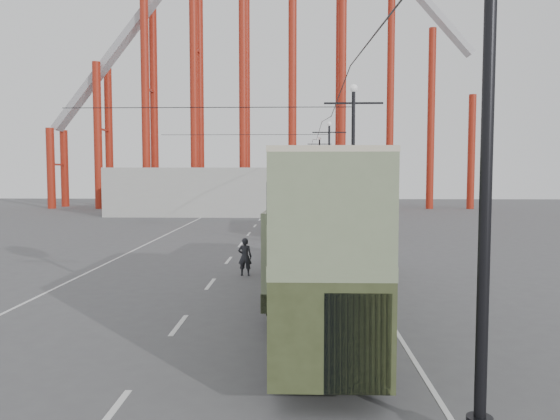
{
  "coord_description": "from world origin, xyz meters",
  "views": [
    {
      "loc": [
        2.52,
        -11.96,
        4.6
      ],
      "look_at": [
        1.83,
        10.7,
        3.0
      ],
      "focal_mm": 35.0,
      "sensor_mm": 36.0,
      "label": 1
    }
  ],
  "objects_px": {
    "double_decker_bus": "(320,238)",
    "pedestrian": "(245,257)",
    "single_decker_green": "(314,240)",
    "single_decker_cream": "(314,211)"
  },
  "relations": [
    {
      "from": "single_decker_green",
      "to": "single_decker_cream",
      "type": "distance_m",
      "value": 18.57
    },
    {
      "from": "double_decker_bus",
      "to": "pedestrian",
      "type": "relative_size",
      "value": 5.6
    },
    {
      "from": "single_decker_cream",
      "to": "pedestrian",
      "type": "distance_m",
      "value": 16.2
    },
    {
      "from": "single_decker_cream",
      "to": "pedestrian",
      "type": "xyz_separation_m",
      "value": [
        -3.57,
        -15.78,
        -0.88
      ]
    },
    {
      "from": "single_decker_cream",
      "to": "pedestrian",
      "type": "relative_size",
      "value": 5.95
    },
    {
      "from": "double_decker_bus",
      "to": "single_decker_cream",
      "type": "relative_size",
      "value": 0.94
    },
    {
      "from": "single_decker_green",
      "to": "pedestrian",
      "type": "relative_size",
      "value": 7.28
    },
    {
      "from": "double_decker_bus",
      "to": "single_decker_green",
      "type": "xyz_separation_m",
      "value": [
        0.03,
        6.61,
        -0.9
      ]
    },
    {
      "from": "double_decker_bus",
      "to": "single_decker_cream",
      "type": "xyz_separation_m",
      "value": [
        0.66,
        25.17,
        -1.11
      ]
    },
    {
      "from": "single_decker_green",
      "to": "double_decker_bus",
      "type": "bearing_deg",
      "value": -87.58
    }
  ]
}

